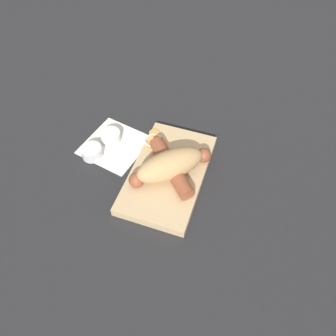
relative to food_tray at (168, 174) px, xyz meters
name	(u,v)px	position (x,y,z in m)	size (l,w,h in m)	color
ground_plane	(168,176)	(0.00, 0.00, -0.01)	(3.00, 3.00, 0.00)	#232326
food_tray	(168,174)	(0.00, 0.00, 0.00)	(0.26, 0.15, 0.02)	tan
bread_roll	(170,165)	(0.01, 0.01, 0.04)	(0.15, 0.15, 0.06)	tan
sausage	(171,167)	(0.00, 0.01, 0.03)	(0.14, 0.15, 0.03)	brown
pickled_veggies	(155,141)	(-0.07, -0.06, 0.01)	(0.07, 0.06, 0.00)	#F99E4C
napkin	(115,145)	(-0.04, -0.15, -0.01)	(0.16, 0.16, 0.00)	white
condiment_cup_near	(111,137)	(-0.06, -0.16, 0.00)	(0.05, 0.05, 0.03)	silver
condiment_cup_far	(92,152)	(0.00, -0.18, 0.00)	(0.05, 0.05, 0.03)	silver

